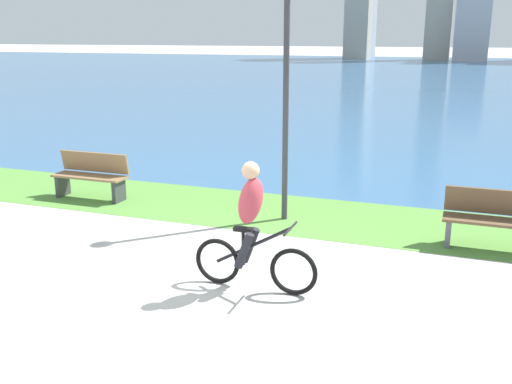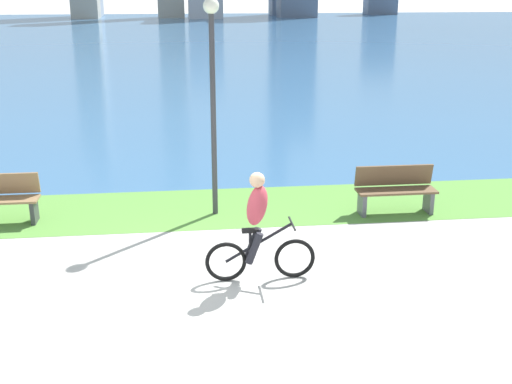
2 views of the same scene
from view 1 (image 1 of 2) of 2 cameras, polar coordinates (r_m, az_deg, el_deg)
ground_plane at (r=7.75m, az=-7.12°, el=-8.61°), size 300.00×300.00×0.00m
grass_strip_bayside at (r=10.59m, az=0.92°, el=-1.87°), size 120.00×2.33×0.01m
bay_water_surface at (r=49.40m, az=16.43°, el=11.04°), size 300.00×76.94×0.00m
cyclist_lead at (r=7.16m, az=-0.42°, el=-3.42°), size 1.63×0.52×1.65m
bench_near_path at (r=11.76m, az=-15.93°, el=1.54°), size 1.50×0.47×0.90m
bench_far_along_path at (r=9.32m, az=22.54°, el=-2.60°), size 1.50×0.47×0.90m
lamppost_tall at (r=9.68m, az=3.00°, el=12.00°), size 0.28×0.28×3.94m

